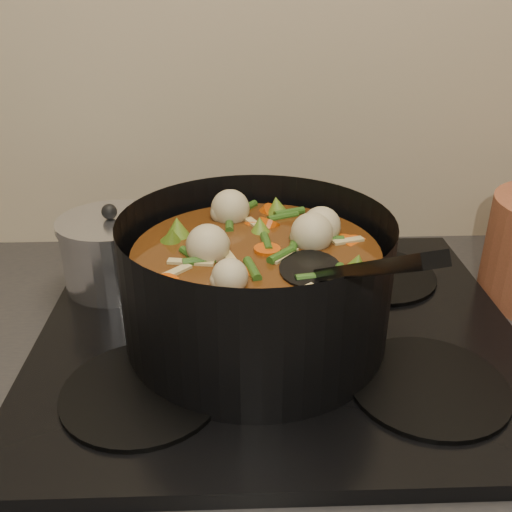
{
  "coord_description": "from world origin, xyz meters",
  "views": [
    {
      "loc": [
        -0.05,
        1.3,
        1.35
      ],
      "look_at": [
        -0.03,
        1.91,
        1.04
      ],
      "focal_mm": 40.0,
      "sensor_mm": 36.0,
      "label": 1
    }
  ],
  "objects": [
    {
      "name": "stovetop",
      "position": [
        0.0,
        1.93,
        0.92
      ],
      "size": [
        0.62,
        0.54,
        0.03
      ],
      "color": "black",
      "rests_on": "counter"
    },
    {
      "name": "saucepan",
      "position": [
        -0.23,
        2.06,
        0.98
      ],
      "size": [
        0.15,
        0.15,
        0.13
      ],
      "rotation": [
        0.0,
        0.0,
        -0.25
      ],
      "color": "silver",
      "rests_on": "stovetop"
    },
    {
      "name": "stockpot",
      "position": [
        -0.03,
        1.91,
        1.01
      ],
      "size": [
        0.35,
        0.43,
        0.24
      ],
      "rotation": [
        0.0,
        0.0,
        0.07
      ],
      "color": "black",
      "rests_on": "stovetop"
    }
  ]
}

